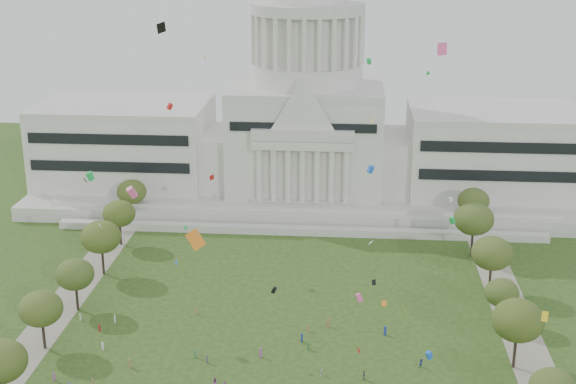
% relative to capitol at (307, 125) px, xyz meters
% --- Properties ---
extents(capitol, '(160.00, 64.50, 91.30)m').
position_rel_capitol_xyz_m(capitol, '(0.00, 0.00, 0.00)').
color(capitol, '#BBB8AF').
rests_on(capitol, ground).
extents(path_left, '(8.00, 160.00, 0.04)m').
position_rel_capitol_xyz_m(path_left, '(-48.00, -83.59, -22.28)').
color(path_left, gray).
rests_on(path_left, ground).
extents(path_right, '(8.00, 160.00, 0.04)m').
position_rel_capitol_xyz_m(path_right, '(48.00, -83.59, -22.28)').
color(path_right, gray).
rests_on(path_right, ground).
extents(row_tree_l_1, '(8.86, 8.86, 12.59)m').
position_rel_capitol_xyz_m(row_tree_l_1, '(-44.07, -116.55, -13.34)').
color(row_tree_l_1, black).
rests_on(row_tree_l_1, ground).
extents(row_tree_l_2, '(8.42, 8.42, 11.97)m').
position_rel_capitol_xyz_m(row_tree_l_2, '(-45.04, -96.29, -13.79)').
color(row_tree_l_2, black).
rests_on(row_tree_l_2, ground).
extents(row_tree_r_2, '(9.55, 9.55, 13.58)m').
position_rel_capitol_xyz_m(row_tree_r_2, '(44.17, -96.15, -12.64)').
color(row_tree_r_2, black).
rests_on(row_tree_r_2, ground).
extents(row_tree_l_3, '(8.12, 8.12, 11.55)m').
position_rel_capitol_xyz_m(row_tree_l_3, '(-44.09, -79.67, -14.09)').
color(row_tree_l_3, black).
rests_on(row_tree_l_3, ground).
extents(row_tree_r_3, '(7.01, 7.01, 9.98)m').
position_rel_capitol_xyz_m(row_tree_r_3, '(44.40, -79.10, -15.21)').
color(row_tree_r_3, black).
rests_on(row_tree_r_3, ground).
extents(row_tree_l_4, '(9.29, 9.29, 13.21)m').
position_rel_capitol_xyz_m(row_tree_l_4, '(-44.08, -61.17, -12.90)').
color(row_tree_l_4, black).
rests_on(row_tree_l_4, ground).
extents(row_tree_r_4, '(9.19, 9.19, 13.06)m').
position_rel_capitol_xyz_m(row_tree_r_4, '(44.76, -63.55, -13.01)').
color(row_tree_r_4, black).
rests_on(row_tree_r_4, ground).
extents(row_tree_l_5, '(8.33, 8.33, 11.85)m').
position_rel_capitol_xyz_m(row_tree_l_5, '(-45.22, -42.58, -13.88)').
color(row_tree_l_5, black).
rests_on(row_tree_l_5, ground).
extents(row_tree_r_5, '(9.82, 9.82, 13.96)m').
position_rel_capitol_xyz_m(row_tree_r_5, '(43.49, -43.40, -12.37)').
color(row_tree_r_5, black).
rests_on(row_tree_r_5, ground).
extents(row_tree_l_6, '(8.19, 8.19, 11.64)m').
position_rel_capitol_xyz_m(row_tree_l_6, '(-46.87, -24.45, -14.02)').
color(row_tree_l_6, black).
rests_on(row_tree_l_6, ground).
extents(row_tree_r_6, '(8.42, 8.42, 11.97)m').
position_rel_capitol_xyz_m(row_tree_r_6, '(45.96, -25.46, -13.79)').
color(row_tree_r_6, black).
rests_on(row_tree_r_6, ground).
extents(person_2, '(0.98, 0.91, 1.72)m').
position_rel_capitol_xyz_m(person_2, '(27.15, -97.47, -21.44)').
color(person_2, navy).
rests_on(person_2, ground).
extents(person_4, '(0.53, 0.96, 1.64)m').
position_rel_capitol_xyz_m(person_4, '(8.79, -101.83, -21.48)').
color(person_4, silver).
rests_on(person_4, ground).
extents(person_8, '(1.05, 0.85, 1.88)m').
position_rel_capitol_xyz_m(person_8, '(-9.88, -107.24, -21.36)').
color(person_8, '#994C8C').
rests_on(person_8, ground).
extents(person_10, '(0.81, 1.16, 1.79)m').
position_rel_capitol_xyz_m(person_10, '(16.50, -102.69, -21.40)').
color(person_10, '#4C4C51').
rests_on(person_10, ground).
extents(distant_crowd, '(63.31, 37.73, 1.92)m').
position_rel_capitol_xyz_m(distant_crowd, '(-10.68, -99.12, -21.43)').
color(distant_crowd, '#994C8C').
rests_on(distant_crowd, ground).
extents(kite_swarm, '(89.14, 99.27, 58.86)m').
position_rel_capitol_xyz_m(kite_swarm, '(-0.01, -103.56, 7.59)').
color(kite_swarm, white).
rests_on(kite_swarm, ground).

